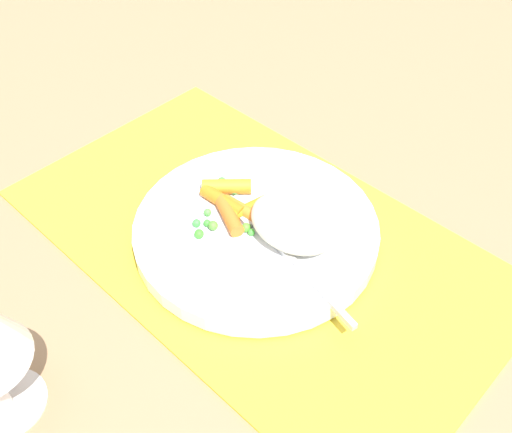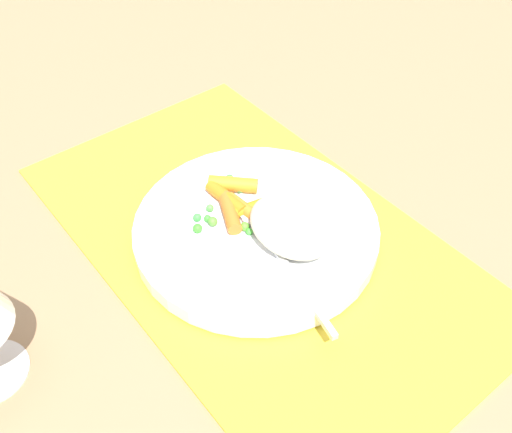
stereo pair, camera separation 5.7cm
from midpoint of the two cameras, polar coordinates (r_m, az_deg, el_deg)
The scene contains 7 objects.
ground_plane at distance 0.62m, azimuth 2.60°, elevation -2.40°, with size 2.40×2.40×0.00m, color #997551.
placemat at distance 0.62m, azimuth 2.61°, elevation -2.21°, with size 0.52×0.30×0.01m, color gold.
plate at distance 0.61m, azimuth 2.65°, elevation -1.42°, with size 0.25×0.25×0.02m, color white.
rice_mound at distance 0.58m, azimuth 6.26°, elevation -1.00°, with size 0.09×0.07×0.04m, color beige.
carrot_portion at distance 0.62m, azimuth 0.65°, elevation 1.45°, with size 0.09×0.07×0.02m.
pea_scatter at distance 0.61m, azimuth -0.24°, elevation 0.41°, with size 0.08×0.09×0.01m.
fork at distance 0.58m, azimuth 4.28°, elevation -2.80°, with size 0.20×0.05×0.01m.
Camera 2 is at (-0.33, 0.26, 0.46)m, focal length 41.69 mm.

